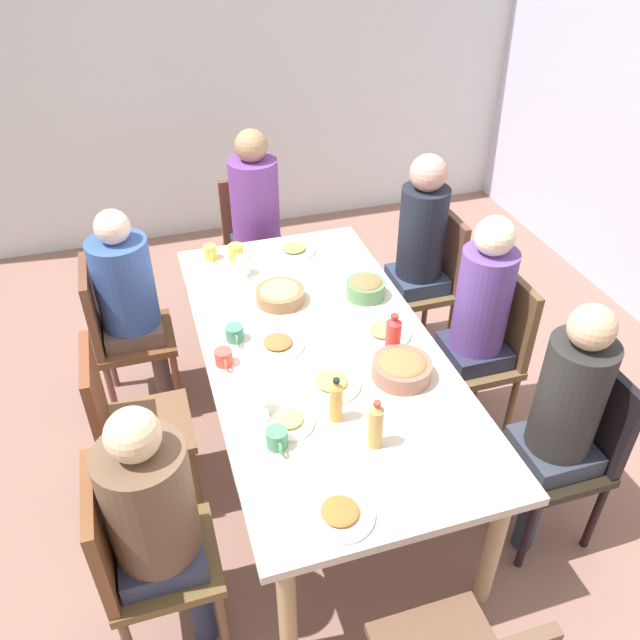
{
  "coord_description": "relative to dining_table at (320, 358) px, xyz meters",
  "views": [
    {
      "loc": [
        2.18,
        -0.68,
        2.55
      ],
      "look_at": [
        0.0,
        0.0,
        0.87
      ],
      "focal_mm": 35.93,
      "sensor_mm": 36.0,
      "label": 1
    }
  ],
  "objects": [
    {
      "name": "ground_plane",
      "position": [
        0.0,
        0.0,
        -0.66
      ],
      "size": [
        6.32,
        6.32,
        0.0
      ],
      "primitive_type": "plane",
      "color": "#876155"
    },
    {
      "name": "wall_left",
      "position": [
        -2.69,
        0.0,
        0.64
      ],
      "size": [
        0.12,
        5.03,
        2.6
      ],
      "primitive_type": "cube",
      "color": "silver",
      "rests_on": "ground_plane"
    },
    {
      "name": "dining_table",
      "position": [
        0.0,
        0.0,
        0.0
      ],
      "size": [
        2.1,
        1.04,
        0.72
      ],
      "color": "beige",
      "rests_on": "ground_plane"
    },
    {
      "name": "chair_0",
      "position": [
        0.0,
        0.9,
        -0.14
      ],
      "size": [
        0.4,
        0.4,
        0.9
      ],
      "color": "brown",
      "rests_on": "ground_plane"
    },
    {
      "name": "person_0",
      "position": [
        -0.0,
        0.81,
        0.08
      ],
      "size": [
        0.3,
        0.3,
        1.26
      ],
      "color": "#26284F",
      "rests_on": "ground_plane"
    },
    {
      "name": "chair_1",
      "position": [
        -0.7,
        -0.9,
        -0.14
      ],
      "size": [
        0.4,
        0.4,
        0.9
      ],
      "color": "brown",
      "rests_on": "ground_plane"
    },
    {
      "name": "person_1",
      "position": [
        -0.7,
        -0.81,
        0.06
      ],
      "size": [
        0.3,
        0.3,
        1.2
      ],
      "color": "brown",
      "rests_on": "ground_plane"
    },
    {
      "name": "chair_2",
      "position": [
        -0.7,
        0.9,
        -0.14
      ],
      "size": [
        0.4,
        0.4,
        0.9
      ],
      "color": "brown",
      "rests_on": "ground_plane"
    },
    {
      "name": "person_2",
      "position": [
        -0.7,
        0.81,
        0.09
      ],
      "size": [
        0.3,
        0.3,
        1.28
      ],
      "color": "#313B44",
      "rests_on": "ground_plane"
    },
    {
      "name": "chair_3",
      "position": [
        0.0,
        -0.9,
        -0.14
      ],
      "size": [
        0.4,
        0.4,
        0.9
      ],
      "color": "brown",
      "rests_on": "ground_plane"
    },
    {
      "name": "chair_4",
      "position": [
        0.7,
        0.9,
        -0.14
      ],
      "size": [
        0.4,
        0.4,
        0.9
      ],
      "color": "black",
      "rests_on": "ground_plane"
    },
    {
      "name": "person_4",
      "position": [
        0.7,
        0.81,
        0.07
      ],
      "size": [
        0.3,
        0.3,
        1.24
      ],
      "color": "#27344A",
      "rests_on": "ground_plane"
    },
    {
      "name": "chair_5",
      "position": [
        0.7,
        -0.9,
        -0.14
      ],
      "size": [
        0.4,
        0.4,
        0.9
      ],
      "color": "brown",
      "rests_on": "ground_plane"
    },
    {
      "name": "person_5",
      "position": [
        0.7,
        -0.81,
        0.06
      ],
      "size": [
        0.31,
        0.31,
        1.19
      ],
      "color": "#2A2D4D",
      "rests_on": "ground_plane"
    },
    {
      "name": "chair_7",
      "position": [
        -1.43,
        0.0,
        -0.14
      ],
      "size": [
        0.4,
        0.4,
        0.9
      ],
      "color": "brown",
      "rests_on": "ground_plane"
    },
    {
      "name": "person_7",
      "position": [
        -1.34,
        0.0,
        0.1
      ],
      "size": [
        0.3,
        0.3,
        1.27
      ],
      "color": "#293942",
      "rests_on": "ground_plane"
    },
    {
      "name": "plate_0",
      "position": [
        -0.06,
        -0.18,
        0.08
      ],
      "size": [
        0.24,
        0.24,
        0.04
      ],
      "color": "silver",
      "rests_on": "dining_table"
    },
    {
      "name": "plate_1",
      "position": [
        0.43,
        -0.26,
        0.08
      ],
      "size": [
        0.2,
        0.2,
        0.04
      ],
      "color": "white",
      "rests_on": "dining_table"
    },
    {
      "name": "plate_2",
      "position": [
        0.0,
        0.31,
        0.08
      ],
      "size": [
        0.26,
        0.26,
        0.04
      ],
      "color": "silver",
      "rests_on": "dining_table"
    },
    {
      "name": "plate_3",
      "position": [
        0.27,
        -0.03,
        0.08
      ],
      "size": [
        0.25,
        0.25,
        0.04
      ],
      "color": "silver",
      "rests_on": "dining_table"
    },
    {
      "name": "plate_4",
      "position": [
        -0.86,
        0.11,
        0.08
      ],
      "size": [
        0.24,
        0.24,
        0.04
      ],
      "color": "silver",
      "rests_on": "dining_table"
    },
    {
      "name": "plate_5",
      "position": [
        0.9,
        -0.21,
        0.08
      ],
      "size": [
        0.24,
        0.24,
        0.04
      ],
      "color": "white",
      "rests_on": "dining_table"
    },
    {
      "name": "bowl_0",
      "position": [
        -0.33,
        0.34,
        0.12
      ],
      "size": [
        0.2,
        0.2,
        0.1
      ],
      "color": "#548654",
      "rests_on": "dining_table"
    },
    {
      "name": "bowl_1",
      "position": [
        -0.41,
        -0.08,
        0.11
      ],
      "size": [
        0.25,
        0.25,
        0.09
      ],
      "color": "olive",
      "rests_on": "dining_table"
    },
    {
      "name": "bowl_2",
      "position": [
        0.3,
        0.27,
        0.12
      ],
      "size": [
        0.26,
        0.26,
        0.1
      ],
      "color": "#946250",
      "rests_on": "dining_table"
    },
    {
      "name": "cup_0",
      "position": [
        -0.01,
        -0.44,
        0.1
      ],
      "size": [
        0.11,
        0.08,
        0.07
      ],
      "color": "#CF4D43",
      "rests_on": "dining_table"
    },
    {
      "name": "cup_1",
      "position": [
        -0.88,
        -0.21,
        0.11
      ],
      "size": [
        0.12,
        0.08,
        0.09
      ],
      "color": "#EFBD4A",
      "rests_on": "dining_table"
    },
    {
      "name": "cup_2",
      "position": [
        -0.72,
        -0.21,
        0.12
      ],
      "size": [
        0.11,
        0.08,
        0.1
      ],
      "color": "white",
      "rests_on": "dining_table"
    },
    {
      "name": "cup_3",
      "position": [
        -0.16,
        -0.36,
        0.1
      ],
      "size": [
        0.12,
        0.08,
        0.07
      ],
      "color": "#448467",
      "rests_on": "dining_table"
    },
    {
      "name": "cup_4",
      "position": [
        -0.93,
        -0.35,
        0.11
      ],
      "size": [
        0.11,
        0.07,
        0.08
      ],
      "color": "#E7BF48",
      "rests_on": "dining_table"
    },
    {
      "name": "cup_5",
      "position": [
        0.53,
        -0.33,
        0.11
      ],
      "size": [
        0.12,
        0.08,
        0.08
      ],
      "color": "#488E61",
      "rests_on": "dining_table"
    },
    {
      "name": "cup_6",
      "position": [
        0.34,
        -0.34,
        0.11
      ],
      "size": [
        0.12,
        0.08,
        0.07
      ],
      "color": "white",
      "rests_on": "dining_table"
    },
    {
      "name": "bottle_0",
      "position": [
        0.15,
        0.29,
        0.17
      ],
      "size": [
        0.07,
        0.07,
        0.21
      ],
      "color": "red",
      "rests_on": "dining_table"
    },
    {
      "name": "bottle_1",
      "position": [
        0.46,
        -0.08,
        0.17
      ],
      "size": [
        0.05,
        0.05,
        0.21
      ],
      "color": "gold",
      "rests_on": "dining_table"
    },
    {
      "name": "bottle_2",
      "position": [
        0.63,
        0.02,
        0.17
      ],
      "size": [
        0.06,
        0.06,
        0.22
      ],
      "color": "tan",
      "rests_on": "dining_table"
    }
  ]
}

